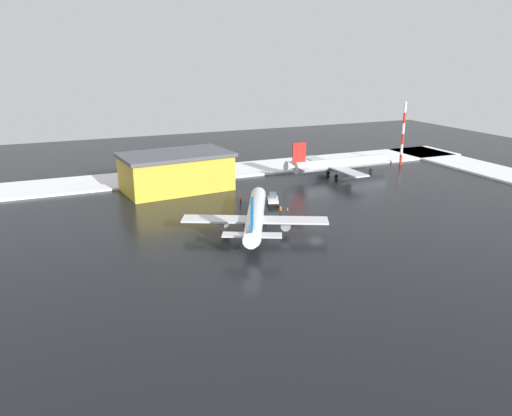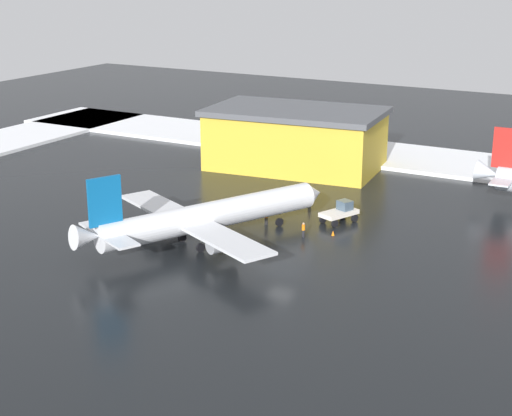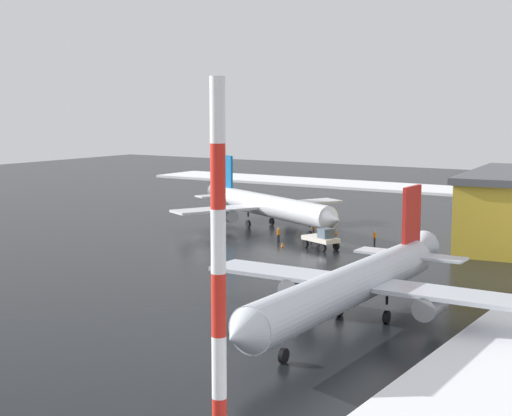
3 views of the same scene
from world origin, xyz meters
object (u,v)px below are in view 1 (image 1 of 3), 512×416
object	(u,v)px
ground_crew_near_tug	(251,211)
traffic_cone_mid_line	(233,214)
ground_crew_mid_apron	(241,198)
airplane_distant_tail	(339,164)
ground_crew_by_nose_gear	(281,210)
cargo_hangar	(176,171)
traffic_cone_near_nose	(287,209)
pushback_tug	(273,199)
airplane_parked_starboard	(255,215)
antenna_mast	(403,134)

from	to	relation	value
ground_crew_near_tug	traffic_cone_mid_line	xyz separation A→B (m)	(3.25, -1.54, -0.70)
ground_crew_mid_apron	ground_crew_near_tug	xyz separation A→B (m)	(1.30, 9.02, 0.00)
airplane_distant_tail	ground_crew_near_tug	distance (m)	40.60
ground_crew_by_nose_gear	traffic_cone_mid_line	bearing A→B (deg)	97.77
cargo_hangar	traffic_cone_near_nose	distance (m)	30.20
ground_crew_by_nose_gear	pushback_tug	bearing A→B (deg)	16.19
ground_crew_by_nose_gear	traffic_cone_mid_line	world-z (taller)	ground_crew_by_nose_gear
pushback_tug	traffic_cone_near_nose	xyz separation A→B (m)	(-1.13, 4.69, -1.01)
traffic_cone_mid_line	ground_crew_near_tug	bearing A→B (deg)	154.63
airplane_parked_starboard	ground_crew_near_tug	xyz separation A→B (m)	(-2.72, -8.69, -2.09)
airplane_parked_starboard	pushback_tug	bearing A→B (deg)	-10.05
airplane_distant_tail	ground_crew_by_nose_gear	world-z (taller)	airplane_distant_tail
antenna_mast	traffic_cone_mid_line	xyz separation A→B (m)	(61.10, 25.19, -8.70)
airplane_distant_tail	ground_crew_mid_apron	xyz separation A→B (m)	(32.73, 13.01, -2.21)
ground_crew_by_nose_gear	traffic_cone_near_nose	world-z (taller)	ground_crew_by_nose_gear
ground_crew_by_nose_gear	ground_crew_mid_apron	size ratio (longest dim) A/B	1.00
airplane_distant_tail	ground_crew_by_nose_gear	xyz separation A→B (m)	(28.39, 23.86, -2.21)
pushback_tug	ground_crew_by_nose_gear	xyz separation A→B (m)	(1.50, 6.87, -0.31)
airplane_parked_starboard	pushback_tug	world-z (taller)	airplane_parked_starboard
ground_crew_mid_apron	cargo_hangar	world-z (taller)	cargo_hangar
airplane_distant_tail	antenna_mast	distance (m)	24.97
ground_crew_near_tug	pushback_tug	bearing A→B (deg)	-97.19
airplane_distant_tail	pushback_tug	world-z (taller)	airplane_distant_tail
airplane_parked_starboard	traffic_cone_mid_line	size ratio (longest dim) A/B	53.11
pushback_tug	cargo_hangar	bearing A→B (deg)	60.50
traffic_cone_mid_line	airplane_parked_starboard	bearing A→B (deg)	92.95
ground_crew_near_tug	traffic_cone_mid_line	world-z (taller)	ground_crew_near_tug
ground_crew_by_nose_gear	cargo_hangar	bearing A→B (deg)	56.43
airplane_distant_tail	pushback_tug	bearing A→B (deg)	-148.46
ground_crew_mid_apron	traffic_cone_near_nose	world-z (taller)	ground_crew_mid_apron
ground_crew_near_tug	antenna_mast	size ratio (longest dim) A/B	0.10
airplane_distant_tail	traffic_cone_mid_line	world-z (taller)	airplane_distant_tail
ground_crew_near_tug	antenna_mast	distance (m)	64.24
antenna_mast	cargo_hangar	size ratio (longest dim) A/B	0.68
ground_crew_mid_apron	cargo_hangar	bearing A→B (deg)	170.86
ground_crew_by_nose_gear	antenna_mast	bearing A→B (deg)	-32.84
ground_crew_near_tug	traffic_cone_near_nose	bearing A→B (deg)	-129.99
airplane_parked_starboard	cargo_hangar	size ratio (longest dim) A/B	1.10
pushback_tug	ground_crew_near_tug	xyz separation A→B (m)	(7.14, 5.04, -0.31)
ground_crew_by_nose_gear	traffic_cone_near_nose	distance (m)	3.48
antenna_mast	traffic_cone_near_nose	size ratio (longest dim) A/B	32.63
pushback_tug	traffic_cone_mid_line	distance (m)	11.01
airplane_parked_starboard	ground_crew_near_tug	distance (m)	9.34
ground_crew_near_tug	cargo_hangar	bearing A→B (deg)	-23.45
ground_crew_near_tug	antenna_mast	bearing A→B (deg)	-107.62
antenna_mast	cargo_hangar	distance (m)	66.64
pushback_tug	traffic_cone_near_nose	bearing A→B (deg)	-144.19
ground_crew_mid_apron	traffic_cone_near_nose	size ratio (longest dim) A/B	3.11
ground_crew_mid_apron	pushback_tug	bearing A→B (deg)	14.89
traffic_cone_near_nose	traffic_cone_mid_line	world-z (taller)	same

